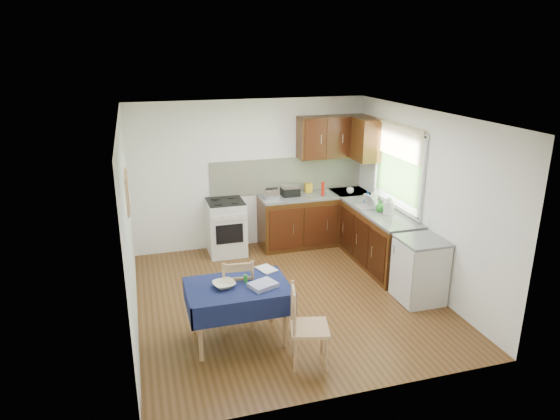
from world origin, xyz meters
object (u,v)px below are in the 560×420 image
object	(u,v)px
chair_far	(238,291)
sandwich_press	(290,191)
dining_table	(238,294)
chair_near	(305,324)
toaster	(272,194)
kettle	(389,207)
dish_rack	(369,206)

from	to	relation	value
chair_far	sandwich_press	xyz separation A→B (m)	(1.42, 2.39, 0.49)
dining_table	chair_far	world-z (taller)	chair_far
chair_near	toaster	size ratio (longest dim) A/B	3.85
sandwich_press	kettle	xyz separation A→B (m)	(1.12, -1.35, 0.03)
toaster	sandwich_press	xyz separation A→B (m)	(0.35, 0.07, -0.00)
chair_near	dining_table	bearing A→B (deg)	55.55
dining_table	chair_far	bearing A→B (deg)	62.78
dining_table	kettle	world-z (taller)	kettle
chair_far	kettle	size ratio (longest dim) A/B	3.58
toaster	sandwich_press	bearing A→B (deg)	28.84
chair_far	kettle	distance (m)	2.79
sandwich_press	kettle	size ratio (longest dim) A/B	1.10
dining_table	toaster	world-z (taller)	toaster
chair_near	dish_rack	xyz separation A→B (m)	(1.88, 2.35, 0.44)
chair_far	dish_rack	distance (m)	2.84
kettle	dining_table	bearing A→B (deg)	-153.34
chair_far	dish_rack	bearing A→B (deg)	-143.56
toaster	dining_table	bearing A→B (deg)	-96.31
sandwich_press	chair_near	bearing A→B (deg)	-108.59
toaster	kettle	size ratio (longest dim) A/B	0.91
sandwich_press	chair_far	bearing A→B (deg)	-124.43
chair_far	toaster	world-z (taller)	toaster
kettle	dish_rack	bearing A→B (deg)	107.29
kettle	sandwich_press	bearing A→B (deg)	129.76
chair_far	chair_near	bearing A→B (deg)	126.34
dining_table	kettle	xyz separation A→B (m)	(2.59, 1.30, 0.42)
dining_table	dish_rack	xyz separation A→B (m)	(2.47, 1.69, 0.32)
toaster	dish_rack	world-z (taller)	dish_rack
dish_rack	chair_far	bearing A→B (deg)	-132.69
toaster	kettle	distance (m)	1.95
chair_far	chair_near	xyz separation A→B (m)	(0.54, -0.92, -0.01)
dish_rack	chair_near	bearing A→B (deg)	-111.91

